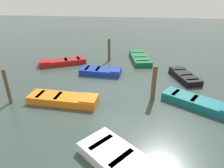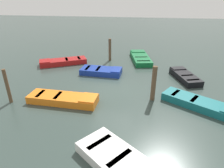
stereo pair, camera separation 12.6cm
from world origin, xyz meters
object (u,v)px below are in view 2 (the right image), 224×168
(rowboat_teal, at_px, (200,104))
(rowboat_red, at_px, (63,62))
(mooring_piling_near_right, at_px, (7,86))
(rowboat_black, at_px, (185,76))
(rowboat_blue, at_px, (101,71))
(mooring_piling_near_left, at_px, (110,50))
(mooring_piling_far_left, at_px, (154,84))
(rowboat_orange, at_px, (64,99))
(rowboat_white, at_px, (126,167))
(rowboat_green, at_px, (140,58))

(rowboat_teal, relative_size, rowboat_red, 0.98)
(mooring_piling_near_right, bearing_deg, rowboat_black, 115.33)
(rowboat_blue, bearing_deg, rowboat_black, 2.03)
(mooring_piling_near_left, bearing_deg, mooring_piling_far_left, 27.92)
(rowboat_blue, bearing_deg, mooring_piling_far_left, -39.66)
(rowboat_orange, distance_m, mooring_piling_far_left, 4.91)
(rowboat_blue, relative_size, rowboat_black, 1.01)
(rowboat_blue, xyz_separation_m, rowboat_orange, (4.34, -1.18, -0.00))
(rowboat_white, xyz_separation_m, rowboat_teal, (-4.61, 3.38, 0.00))
(rowboat_black, bearing_deg, rowboat_white, 140.59)
(mooring_piling_near_right, distance_m, mooring_piling_near_left, 8.99)
(rowboat_red, relative_size, mooring_piling_near_right, 2.02)
(rowboat_red, bearing_deg, mooring_piling_far_left, 117.95)
(rowboat_black, distance_m, rowboat_orange, 8.18)
(rowboat_green, xyz_separation_m, mooring_piling_near_right, (8.41, -6.74, 0.74))
(rowboat_white, bearing_deg, rowboat_black, 106.43)
(rowboat_teal, bearing_deg, mooring_piling_far_left, -159.03)
(rowboat_orange, relative_size, mooring_piling_near_left, 1.99)
(rowboat_black, bearing_deg, rowboat_red, 61.75)
(rowboat_orange, distance_m, mooring_piling_near_right, 2.95)
(rowboat_red, height_order, mooring_piling_near_right, mooring_piling_near_right)
(rowboat_blue, bearing_deg, rowboat_green, 56.32)
(rowboat_red, xyz_separation_m, mooring_piling_near_left, (-1.60, 3.69, 0.73))
(mooring_piling_near_right, bearing_deg, rowboat_teal, 95.88)
(rowboat_orange, bearing_deg, mooring_piling_near_left, 82.79)
(rowboat_teal, relative_size, mooring_piling_far_left, 1.93)
(rowboat_black, relative_size, mooring_piling_near_left, 1.56)
(rowboat_blue, distance_m, mooring_piling_near_right, 6.27)
(rowboat_blue, relative_size, mooring_piling_near_left, 1.58)
(rowboat_orange, relative_size, rowboat_teal, 1.01)
(rowboat_orange, xyz_separation_m, mooring_piling_near_right, (0.43, -2.82, 0.74))
(rowboat_blue, bearing_deg, rowboat_white, -69.85)
(rowboat_blue, height_order, mooring_piling_near_left, mooring_piling_near_left)
(rowboat_blue, bearing_deg, rowboat_red, 158.80)
(rowboat_teal, height_order, mooring_piling_near_right, mooring_piling_near_right)
(rowboat_blue, distance_m, mooring_piling_near_left, 3.31)
(rowboat_green, relative_size, mooring_piling_near_right, 2.10)
(rowboat_green, relative_size, rowboat_red, 1.04)
(rowboat_blue, distance_m, rowboat_orange, 4.50)
(rowboat_teal, xyz_separation_m, mooring_piling_near_right, (1.02, -9.93, 0.74))
(rowboat_white, xyz_separation_m, mooring_piling_near_left, (-11.59, -2.46, 0.73))
(rowboat_white, height_order, rowboat_teal, same)
(rowboat_orange, xyz_separation_m, mooring_piling_near_left, (-7.57, 1.28, 0.73))
(rowboat_black, bearing_deg, mooring_piling_near_right, 97.62)
(rowboat_green, height_order, mooring_piling_near_right, mooring_piling_near_right)
(rowboat_red, bearing_deg, mooring_piling_near_left, 175.99)
(rowboat_white, relative_size, rowboat_green, 0.96)
(rowboat_green, relative_size, mooring_piling_far_left, 2.06)
(rowboat_black, height_order, rowboat_teal, same)
(rowboat_teal, bearing_deg, rowboat_orange, -143.44)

